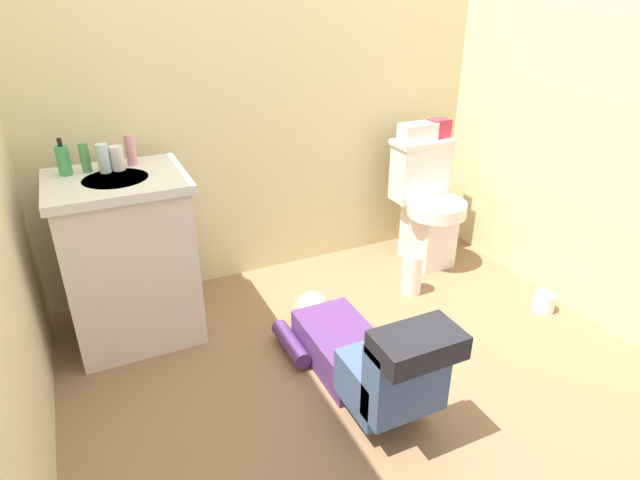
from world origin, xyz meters
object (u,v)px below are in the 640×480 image
soap_dispenser (63,160)px  bottle_white (117,158)px  paper_towel_roll (412,274)px  toiletry_bag (439,128)px  toilet (427,204)px  toilet_paper_roll (544,302)px  faucet (109,157)px  tissue_box (418,132)px  person_plumber (361,355)px  bottle_pink (131,150)px  bottle_clear (103,158)px  vanity_cabinet (129,258)px  bottle_green (85,157)px

soap_dispenser → bottle_white: bearing=-7.1°
paper_towel_roll → toiletry_bag: bearing=45.4°
toilet → toilet_paper_roll: 0.87m
paper_towel_roll → faucet: bearing=164.2°
toilet → faucet: faucet is taller
tissue_box → paper_towel_roll: (-0.26, -0.41, -0.68)m
faucet → toilet_paper_roll: (1.98, -0.86, -0.82)m
soap_dispenser → paper_towel_roll: (1.63, -0.39, -0.77)m
person_plumber → bottle_pink: (-0.70, 0.98, 0.72)m
person_plumber → toiletry_bag: size_ratio=8.59×
paper_towel_roll → toilet_paper_roll: size_ratio=2.17×
soap_dispenser → bottle_clear: size_ratio=1.29×
bottle_white → soap_dispenser: bearing=172.9°
vanity_cabinet → soap_dispenser: 0.52m
bottle_pink → paper_towel_roll: bottle_pink is taller
bottle_green → vanity_cabinet: bearing=-50.7°
faucet → toilet_paper_roll: bearing=-23.6°
tissue_box → toilet_paper_roll: (0.29, -0.87, -0.75)m
toilet_paper_roll → tissue_box: bearing=108.2°
toilet → vanity_cabinet: size_ratio=0.91×
tissue_box → bottle_green: size_ratio=1.65×
soap_dispenser → bottle_clear: 0.17m
toilet → bottle_clear: bearing=179.0°
toiletry_bag → toilet_paper_roll: size_ratio=1.13×
vanity_cabinet → paper_towel_roll: 1.49m
tissue_box → bottle_white: bearing=-178.2°
vanity_cabinet → toiletry_bag: toiletry_bag is taller
toiletry_bag → soap_dispenser: soap_dispenser is taller
person_plumber → bottle_pink: bearing=125.6°
faucet → soap_dispenser: (-0.19, -0.02, 0.02)m
person_plumber → bottle_clear: bottle_clear is taller
vanity_cabinet → bottle_pink: bearing=56.5°
person_plumber → tissue_box: size_ratio=4.84×
soap_dispenser → bottle_white: soap_dispenser is taller
bottle_green → bottle_clear: 0.08m
bottle_pink → paper_towel_roll: bearing=-17.1°
vanity_cabinet → bottle_green: size_ratio=6.14×
bottle_clear → faucet: bearing=62.6°
bottle_green → person_plumber: bearing=-46.8°
vanity_cabinet → faucet: bearing=90.0°
toiletry_bag → bottle_pink: bottle_pink is taller
bottle_pink → paper_towel_roll: 1.60m
soap_dispenser → toilet: bearing=-2.0°
bottle_clear → bottle_white: size_ratio=1.17×
toilet → soap_dispenser: bearing=178.0°
toiletry_bag → bottle_pink: size_ratio=0.87×
toiletry_bag → bottle_white: 1.82m
paper_towel_roll → soap_dispenser: bearing=166.7°
vanity_cabinet → toiletry_bag: 1.89m
toiletry_bag → bottle_green: size_ratio=0.93×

